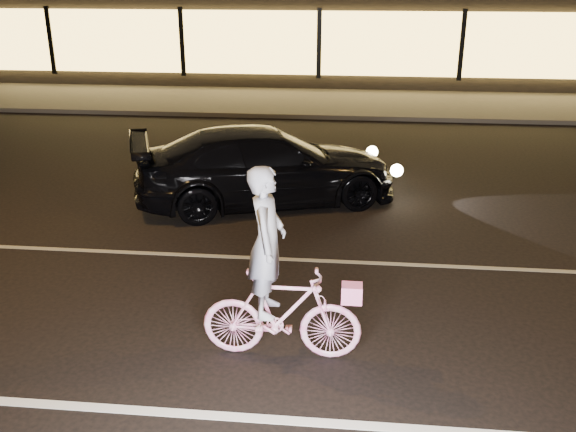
# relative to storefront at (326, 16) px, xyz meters

# --- Properties ---
(ground) EXTENTS (90.00, 90.00, 0.00)m
(ground) POSITION_rel_storefront_xyz_m (0.00, -18.97, -2.15)
(ground) COLOR black
(ground) RESTS_ON ground
(lane_stripe_near) EXTENTS (60.00, 0.12, 0.01)m
(lane_stripe_near) POSITION_rel_storefront_xyz_m (0.00, -20.47, -2.14)
(lane_stripe_near) COLOR silver
(lane_stripe_near) RESTS_ON ground
(lane_stripe_far) EXTENTS (60.00, 0.10, 0.01)m
(lane_stripe_far) POSITION_rel_storefront_xyz_m (0.00, -16.97, -2.14)
(lane_stripe_far) COLOR gray
(lane_stripe_far) RESTS_ON ground
(sidewalk) EXTENTS (30.00, 4.00, 0.12)m
(sidewalk) POSITION_rel_storefront_xyz_m (0.00, -5.97, -2.09)
(sidewalk) COLOR #383533
(sidewalk) RESTS_ON ground
(storefront) EXTENTS (25.40, 8.42, 4.20)m
(storefront) POSITION_rel_storefront_xyz_m (0.00, 0.00, 0.00)
(storefront) COLOR black
(storefront) RESTS_ON ground
(cyclist) EXTENTS (1.71, 0.59, 2.16)m
(cyclist) POSITION_rel_storefront_xyz_m (0.45, -19.40, -1.38)
(cyclist) COLOR #EC3695
(cyclist) RESTS_ON ground
(sedan) EXTENTS (4.98, 3.30, 1.34)m
(sedan) POSITION_rel_storefront_xyz_m (-0.32, -14.59, -1.48)
(sedan) COLOR black
(sedan) RESTS_ON ground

